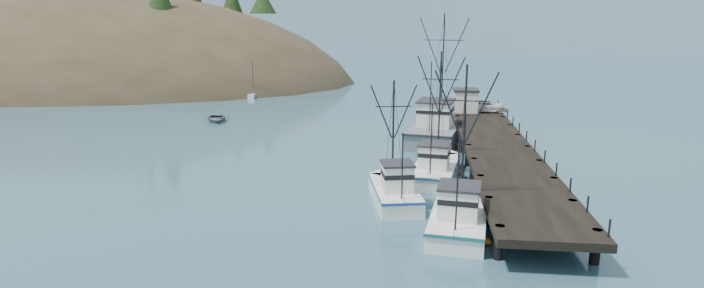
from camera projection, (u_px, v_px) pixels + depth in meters
The scene contains 13 objects.
ground at pixel (313, 224), 36.13m from camera, with size 400.00×400.00×0.00m, color #31596D.
pier at pixel (498, 149), 49.61m from camera, with size 6.00×44.00×2.00m.
headland at pixel (48, 99), 121.83m from camera, with size 134.80×78.00×51.00m.
distant_ridge at pixel (427, 54), 199.39m from camera, with size 360.00×40.00×26.00m, color #9EB2C6.
distant_ridge_far at pixel (301, 51), 219.66m from camera, with size 180.00×25.00×18.00m, color silver.
moored_sailboats at pixel (190, 93), 95.21m from camera, with size 23.19×15.98×6.35m.
trawler_near at pixel (459, 215), 35.46m from camera, with size 4.63×10.61×10.78m.
trawler_mid at pixel (394, 191), 40.43m from camera, with size 4.51×9.04×9.22m.
trawler_far at pixel (436, 168), 46.56m from camera, with size 4.77×10.63×10.90m.
work_vessel at pixel (438, 127), 61.85m from camera, with size 7.74×17.18×14.09m.
pier_shed at pixel (465, 100), 66.80m from camera, with size 3.00×3.20×2.80m.
pickup_truck at pixel (488, 106), 66.65m from camera, with size 2.35×5.10×1.42m, color silver.
motorboat at pixel (217, 121), 71.72m from camera, with size 3.53×4.94×1.02m, color #52575C.
Camera 1 is at (6.61, -33.45, 13.34)m, focal length 28.00 mm.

